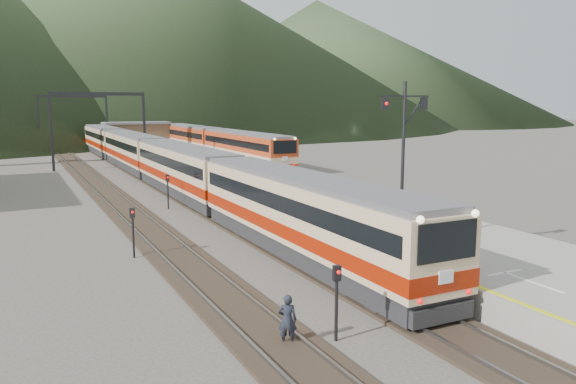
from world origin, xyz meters
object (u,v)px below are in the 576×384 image
second_train (215,143)px  signal_mast (403,146)px  worker (287,320)px  main_train (154,160)px

second_train → signal_mast: signal_mast is taller
signal_mast → worker: (-7.91, -5.08, -4.37)m
main_train → signal_mast: signal_mast is taller
main_train → worker: bearing=-97.4°
second_train → main_train: bearing=-124.3°
second_train → worker: size_ratio=25.99×
signal_mast → worker: signal_mast is taller
worker → second_train: bearing=-80.3°
signal_mast → worker: bearing=-147.3°
main_train → second_train: (11.50, 16.84, 0.11)m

